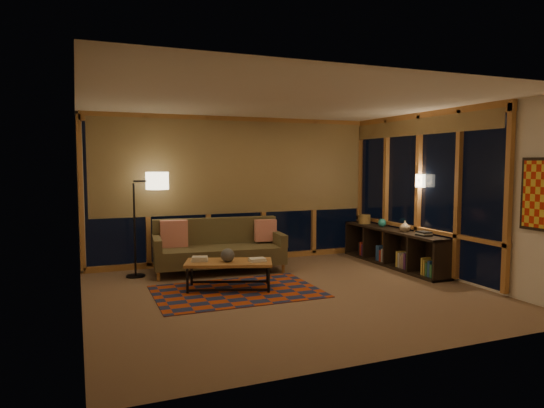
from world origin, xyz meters
name	(u,v)px	position (x,y,z in m)	size (l,w,h in m)	color
floor	(289,293)	(0.00, 0.00, 0.00)	(5.50, 5.00, 0.01)	#8D7059
ceiling	(290,101)	(0.00, 0.00, 2.70)	(5.50, 5.00, 0.01)	beige
walls	(289,199)	(0.00, 0.00, 1.35)	(5.51, 5.01, 2.70)	silver
window_wall_back	(236,190)	(0.00, 2.43, 1.35)	(5.30, 0.16, 2.60)	#B47E38
window_wall_right	(417,192)	(2.68, 0.60, 1.35)	(0.16, 3.70, 2.60)	#B47E38
wall_sconce	(420,181)	(2.62, 0.45, 1.55)	(0.12, 0.18, 0.22)	#FFEAB4
sofa	(219,247)	(-0.56, 1.65, 0.44)	(2.15, 0.87, 0.88)	brown
pillow_left	(174,234)	(-1.27, 1.90, 0.67)	(0.45, 0.15, 0.45)	#BC1703
pillow_right	(265,232)	(0.30, 1.70, 0.63)	(0.38, 0.13, 0.38)	#BC1703
area_rug	(237,291)	(-0.67, 0.34, 0.01)	(2.33, 1.55, 0.01)	#A9380F
coffee_table	(229,275)	(-0.73, 0.53, 0.21)	(1.25, 0.57, 0.42)	#B47E38
book_stack_a	(199,259)	(-1.13, 0.70, 0.45)	(0.23, 0.18, 0.07)	beige
book_stack_b	(257,259)	(-0.35, 0.37, 0.44)	(0.26, 0.21, 0.05)	beige
ceramic_pot	(228,255)	(-0.76, 0.50, 0.52)	(0.20, 0.20, 0.20)	black
floor_lamp	(134,225)	(-1.91, 1.86, 0.86)	(0.57, 0.37, 1.71)	black
bookshelf	(393,247)	(2.49, 1.00, 0.33)	(0.40, 2.65, 0.66)	#372A1F
basket	(364,219)	(2.47, 1.90, 0.75)	(0.23, 0.23, 0.17)	brown
teal_bowl	(382,223)	(2.49, 1.34, 0.74)	(0.15, 0.15, 0.15)	teal
vase	(405,226)	(2.49, 0.66, 0.76)	(0.18, 0.18, 0.19)	tan
shelf_book_stack	(424,234)	(2.49, 0.17, 0.69)	(0.15, 0.22, 0.06)	beige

